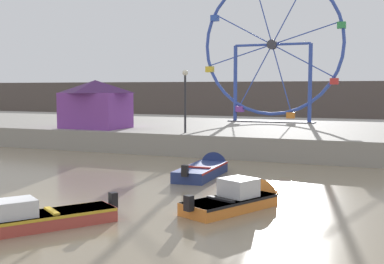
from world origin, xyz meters
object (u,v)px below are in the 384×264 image
promenade_lamp_near (185,91)px  ferris_wheel_blue_frame (272,48)px  motorboat_navy_blue (207,168)px  motorboat_orange_hull (245,198)px  carnival_booth_purple_stall (96,103)px

promenade_lamp_near → ferris_wheel_blue_frame: bearing=77.7°
motorboat_navy_blue → ferris_wheel_blue_frame: (-1.18, 16.30, 6.39)m
motorboat_navy_blue → promenade_lamp_near: size_ratio=1.37×
motorboat_navy_blue → motorboat_orange_hull: motorboat_orange_hull is taller
motorboat_navy_blue → promenade_lamp_near: (-3.49, 5.67, 3.28)m
ferris_wheel_blue_frame → motorboat_orange_hull: bearing=-78.4°
motorboat_orange_hull → carnival_booth_purple_stall: (-13.25, 11.80, 2.48)m
motorboat_orange_hull → carnival_booth_purple_stall: size_ratio=0.95×
motorboat_navy_blue → motorboat_orange_hull: (3.26, -5.21, 0.03)m
motorboat_navy_blue → promenade_lamp_near: 7.42m
carnival_booth_purple_stall → promenade_lamp_near: (6.51, -0.93, 0.77)m
carnival_booth_purple_stall → ferris_wheel_blue_frame: bearing=50.3°
ferris_wheel_blue_frame → promenade_lamp_near: size_ratio=3.09×
ferris_wheel_blue_frame → promenade_lamp_near: bearing=-102.3°
motorboat_orange_hull → motorboat_navy_blue: bearing=56.7°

